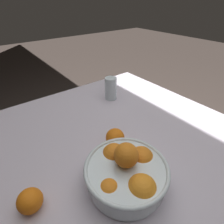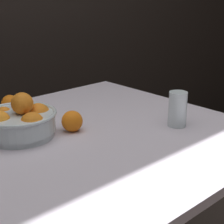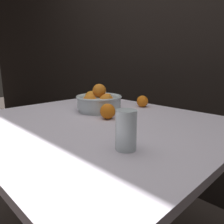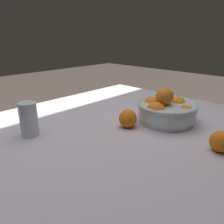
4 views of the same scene
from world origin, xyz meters
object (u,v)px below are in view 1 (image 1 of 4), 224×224
orange_loose_front (30,201)px  fruit_bowl (127,172)px  orange_loose_near_bowl (115,138)px  juice_glass (111,89)px

orange_loose_front → fruit_bowl: bearing=-111.6°
fruit_bowl → orange_loose_near_bowl: fruit_bowl is taller
juice_glass → orange_loose_front: 0.66m
juice_glass → orange_loose_near_bowl: size_ratio=1.72×
orange_loose_near_bowl → orange_loose_front: bearing=99.2°
juice_glass → fruit_bowl: bearing=147.7°
fruit_bowl → juice_glass: fruit_bowl is taller
fruit_bowl → juice_glass: size_ratio=1.99×
orange_loose_near_bowl → fruit_bowl: bearing=152.9°
juice_glass → orange_loose_near_bowl: (-0.31, 0.21, -0.02)m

